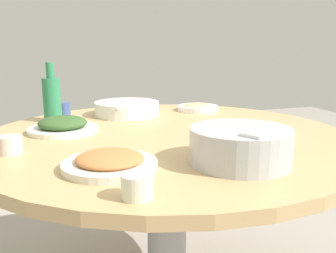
{
  "coord_description": "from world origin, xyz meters",
  "views": [
    {
      "loc": [
        0.42,
        1.22,
        1.06
      ],
      "look_at": [
        -0.01,
        -0.0,
        0.78
      ],
      "focal_mm": 40.36,
      "sensor_mm": 36.0,
      "label": 1
    }
  ],
  "objects_px": {
    "tea_cup_near": "(63,109)",
    "tea_cup_side": "(137,186)",
    "rice_bowl": "(241,145)",
    "green_bottle": "(52,98)",
    "dish_tofu_braise": "(110,162)",
    "dish_noodles": "(198,107)",
    "dish_greens": "(63,126)",
    "soup_bowl": "(127,109)",
    "dish_stirfry": "(259,130)",
    "round_dining_table": "(167,167)",
    "tea_cup_far": "(10,145)"
  },
  "relations": [
    {
      "from": "dish_noodles",
      "to": "dish_stirfry",
      "type": "distance_m",
      "value": 0.53
    },
    {
      "from": "round_dining_table",
      "to": "rice_bowl",
      "type": "distance_m",
      "value": 0.42
    },
    {
      "from": "rice_bowl",
      "to": "soup_bowl",
      "type": "relative_size",
      "value": 0.95
    },
    {
      "from": "dish_stirfry",
      "to": "green_bottle",
      "type": "distance_m",
      "value": 0.82
    },
    {
      "from": "rice_bowl",
      "to": "soup_bowl",
      "type": "bearing_deg",
      "value": -80.99
    },
    {
      "from": "soup_bowl",
      "to": "dish_tofu_braise",
      "type": "bearing_deg",
      "value": 73.35
    },
    {
      "from": "dish_stirfry",
      "to": "green_bottle",
      "type": "relative_size",
      "value": 0.89
    },
    {
      "from": "dish_tofu_braise",
      "to": "round_dining_table",
      "type": "bearing_deg",
      "value": -129.96
    },
    {
      "from": "round_dining_table",
      "to": "soup_bowl",
      "type": "height_order",
      "value": "soup_bowl"
    },
    {
      "from": "soup_bowl",
      "to": "tea_cup_far",
      "type": "bearing_deg",
      "value": 46.44
    },
    {
      "from": "soup_bowl",
      "to": "dish_noodles",
      "type": "height_order",
      "value": "soup_bowl"
    },
    {
      "from": "dish_noodles",
      "to": "soup_bowl",
      "type": "bearing_deg",
      "value": 0.39
    },
    {
      "from": "green_bottle",
      "to": "tea_cup_far",
      "type": "distance_m",
      "value": 0.47
    },
    {
      "from": "round_dining_table",
      "to": "tea_cup_near",
      "type": "xyz_separation_m",
      "value": [
        0.32,
        -0.48,
        0.15
      ]
    },
    {
      "from": "round_dining_table",
      "to": "dish_tofu_braise",
      "type": "height_order",
      "value": "dish_tofu_braise"
    },
    {
      "from": "rice_bowl",
      "to": "dish_tofu_braise",
      "type": "relative_size",
      "value": 1.1
    },
    {
      "from": "round_dining_table",
      "to": "dish_stirfry",
      "type": "bearing_deg",
      "value": 155.56
    },
    {
      "from": "tea_cup_near",
      "to": "tea_cup_side",
      "type": "xyz_separation_m",
      "value": [
        -0.07,
        1.0,
        -0.0
      ]
    },
    {
      "from": "soup_bowl",
      "to": "dish_stirfry",
      "type": "relative_size",
      "value": 1.34
    },
    {
      "from": "tea_cup_side",
      "to": "round_dining_table",
      "type": "bearing_deg",
      "value": -115.2
    },
    {
      "from": "dish_noodles",
      "to": "dish_tofu_braise",
      "type": "bearing_deg",
      "value": 51.94
    },
    {
      "from": "soup_bowl",
      "to": "rice_bowl",
      "type": "bearing_deg",
      "value": 99.01
    },
    {
      "from": "tea_cup_near",
      "to": "tea_cup_side",
      "type": "height_order",
      "value": "tea_cup_near"
    },
    {
      "from": "soup_bowl",
      "to": "green_bottle",
      "type": "relative_size",
      "value": 1.19
    },
    {
      "from": "tea_cup_near",
      "to": "tea_cup_side",
      "type": "relative_size",
      "value": 0.9
    },
    {
      "from": "soup_bowl",
      "to": "dish_greens",
      "type": "xyz_separation_m",
      "value": [
        0.29,
        0.24,
        -0.01
      ]
    },
    {
      "from": "dish_greens",
      "to": "tea_cup_side",
      "type": "height_order",
      "value": "dish_greens"
    },
    {
      "from": "rice_bowl",
      "to": "dish_greens",
      "type": "height_order",
      "value": "rice_bowl"
    },
    {
      "from": "dish_noodles",
      "to": "tea_cup_far",
      "type": "xyz_separation_m",
      "value": [
        0.8,
        0.48,
        0.01
      ]
    },
    {
      "from": "round_dining_table",
      "to": "dish_stirfry",
      "type": "height_order",
      "value": "dish_stirfry"
    },
    {
      "from": "rice_bowl",
      "to": "tea_cup_near",
      "type": "relative_size",
      "value": 4.46
    },
    {
      "from": "soup_bowl",
      "to": "green_bottle",
      "type": "distance_m",
      "value": 0.32
    },
    {
      "from": "green_bottle",
      "to": "tea_cup_far",
      "type": "bearing_deg",
      "value": 72.59
    },
    {
      "from": "dish_stirfry",
      "to": "dish_noodles",
      "type": "bearing_deg",
      "value": -90.29
    },
    {
      "from": "green_bottle",
      "to": "round_dining_table",
      "type": "bearing_deg",
      "value": 135.67
    },
    {
      "from": "dish_tofu_braise",
      "to": "soup_bowl",
      "type": "bearing_deg",
      "value": -106.65
    },
    {
      "from": "round_dining_table",
      "to": "rice_bowl",
      "type": "height_order",
      "value": "rice_bowl"
    },
    {
      "from": "dish_greens",
      "to": "soup_bowl",
      "type": "bearing_deg",
      "value": -140.35
    },
    {
      "from": "tea_cup_far",
      "to": "tea_cup_side",
      "type": "xyz_separation_m",
      "value": [
        -0.26,
        0.43,
        -0.0
      ]
    },
    {
      "from": "dish_stirfry",
      "to": "tea_cup_far",
      "type": "relative_size",
      "value": 3.12
    },
    {
      "from": "dish_tofu_braise",
      "to": "green_bottle",
      "type": "bearing_deg",
      "value": -81.03
    },
    {
      "from": "soup_bowl",
      "to": "round_dining_table",
      "type": "bearing_deg",
      "value": 97.31
    },
    {
      "from": "rice_bowl",
      "to": "green_bottle",
      "type": "bearing_deg",
      "value": -59.33
    },
    {
      "from": "rice_bowl",
      "to": "dish_stirfry",
      "type": "height_order",
      "value": "rice_bowl"
    },
    {
      "from": "rice_bowl",
      "to": "tea_cup_near",
      "type": "distance_m",
      "value": 0.94
    },
    {
      "from": "tea_cup_side",
      "to": "tea_cup_near",
      "type": "bearing_deg",
      "value": -85.81
    },
    {
      "from": "dish_tofu_braise",
      "to": "tea_cup_side",
      "type": "xyz_separation_m",
      "value": [
        -0.02,
        0.21,
        0.01
      ]
    },
    {
      "from": "green_bottle",
      "to": "tea_cup_side",
      "type": "distance_m",
      "value": 0.88
    },
    {
      "from": "soup_bowl",
      "to": "tea_cup_side",
      "type": "height_order",
      "value": "soup_bowl"
    },
    {
      "from": "dish_noodles",
      "to": "tea_cup_near",
      "type": "height_order",
      "value": "tea_cup_near"
    }
  ]
}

